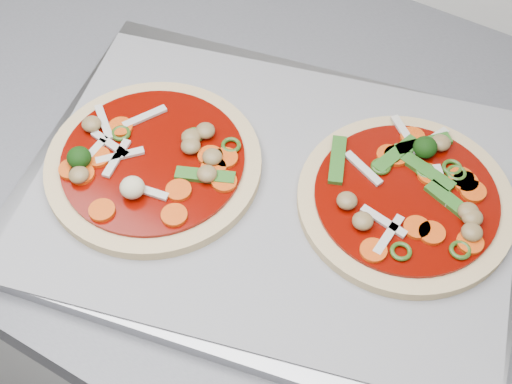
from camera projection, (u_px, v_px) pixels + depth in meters
The scene contains 6 objects.
base_cabinet at pixel (321, 366), 1.11m from camera, with size 3.60×0.60×0.86m, color silver.
countertop at pixel (354, 200), 0.74m from camera, with size 3.60×0.60×0.04m, color slate.
baking_tray at pixel (273, 195), 0.71m from camera, with size 0.49×0.36×0.02m, color gray.
parchment at pixel (273, 190), 0.70m from camera, with size 0.47×0.34×0.00m, color gray.
pizza_left at pixel (153, 163), 0.71m from camera, with size 0.29×0.29×0.04m.
pizza_right at pixel (408, 198), 0.68m from camera, with size 0.29×0.29×0.04m.
Camera 1 is at (0.13, 0.88, 1.49)m, focal length 50.00 mm.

